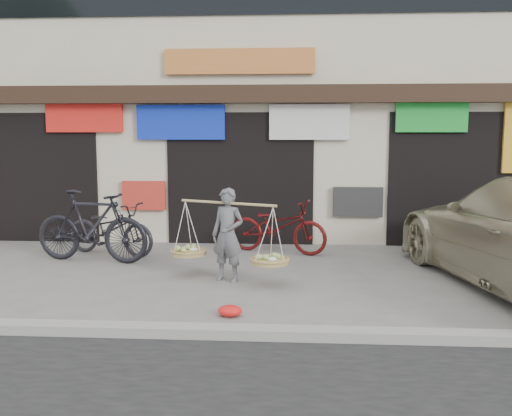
# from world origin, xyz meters

# --- Properties ---
(ground) EXTENTS (70.00, 70.00, 0.00)m
(ground) POSITION_xyz_m (0.00, 0.00, 0.00)
(ground) COLOR slate
(ground) RESTS_ON ground
(kerb) EXTENTS (70.00, 0.25, 0.12)m
(kerb) POSITION_xyz_m (0.00, -2.00, 0.06)
(kerb) COLOR gray
(kerb) RESTS_ON ground
(shophouse_block) EXTENTS (14.00, 6.32, 7.00)m
(shophouse_block) POSITION_xyz_m (-0.00, 6.42, 3.45)
(shophouse_block) COLOR beige
(shophouse_block) RESTS_ON ground
(street_vendor) EXTENTS (1.89, 1.11, 1.45)m
(street_vendor) POSITION_xyz_m (0.09, 0.46, 0.66)
(street_vendor) COLOR #5D5E62
(street_vendor) RESTS_ON ground
(bike_0) EXTENTS (2.01, 1.27, 1.00)m
(bike_0) POSITION_xyz_m (-2.34, 2.24, 0.50)
(bike_0) COLOR #242328
(bike_0) RESTS_ON ground
(bike_1) EXTENTS (2.22, 0.98, 1.29)m
(bike_1) POSITION_xyz_m (-2.48, 1.62, 0.65)
(bike_1) COLOR black
(bike_1) RESTS_ON ground
(bike_2) EXTENTS (2.06, 1.25, 1.02)m
(bike_2) POSITION_xyz_m (0.80, 2.60, 0.51)
(bike_2) COLOR #4F0D0D
(bike_2) RESTS_ON ground
(red_bag) EXTENTS (0.31, 0.25, 0.14)m
(red_bag) POSITION_xyz_m (0.31, -1.26, 0.07)
(red_bag) COLOR red
(red_bag) RESTS_ON ground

